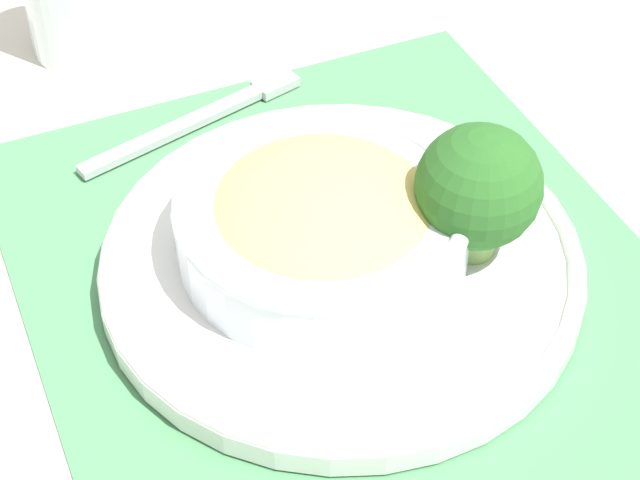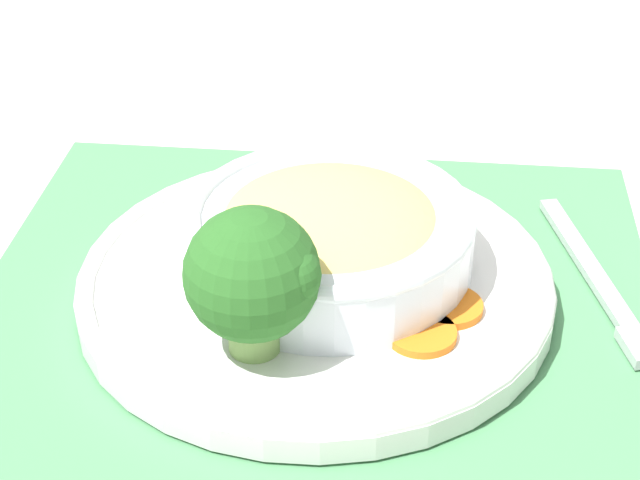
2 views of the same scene
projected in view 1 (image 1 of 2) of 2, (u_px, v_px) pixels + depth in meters
The scene contains 8 objects.
ground_plane at pixel (341, 277), 0.67m from camera, with size 4.00×4.00×0.00m, color beige.
placemat at pixel (341, 275), 0.67m from camera, with size 0.47×0.43×0.00m.
plate at pixel (341, 260), 0.66m from camera, with size 0.30×0.30×0.02m.
bowl at pixel (323, 219), 0.64m from camera, with size 0.18×0.18×0.05m.
broccoli_floret at pixel (478, 187), 0.63m from camera, with size 0.08×0.08×0.09m.
carrot_slice_near at pixel (376, 163), 0.71m from camera, with size 0.04×0.04×0.01m.
carrot_slice_middle at pixel (328, 160), 0.72m from camera, with size 0.04×0.04×0.01m.
fork at pixel (214, 112), 0.78m from camera, with size 0.04×0.18×0.01m.
Camera 1 is at (0.39, -0.25, 0.49)m, focal length 60.00 mm.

